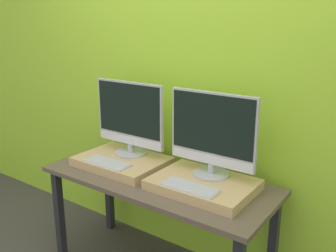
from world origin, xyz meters
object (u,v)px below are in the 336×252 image
at_px(keyboard_left, 107,163).
at_px(monitor_right, 212,133).
at_px(keyboard_right, 190,187).
at_px(monitor_left, 130,117).

xyz_separation_m(keyboard_left, monitor_right, (0.63, 0.23, 0.25)).
height_order(monitor_right, keyboard_right, monitor_right).
bearing_deg(monitor_left, keyboard_right, -19.94).
height_order(monitor_left, keyboard_right, monitor_left).
relative_size(monitor_left, monitor_right, 1.00).
bearing_deg(keyboard_left, monitor_right, 19.94).
height_order(keyboard_left, monitor_right, monitor_right).
xyz_separation_m(monitor_left, keyboard_right, (0.63, -0.23, -0.25)).
relative_size(keyboard_left, monitor_right, 0.59).
relative_size(monitor_left, keyboard_right, 1.70).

